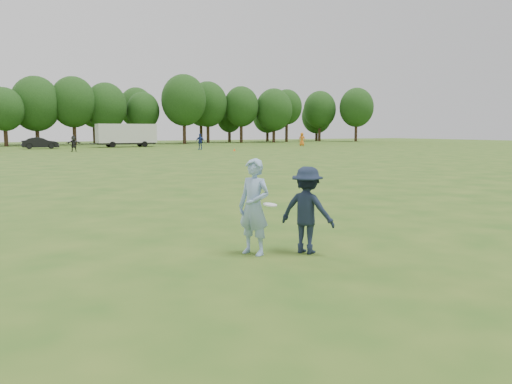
% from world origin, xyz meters
% --- Properties ---
extents(ground, '(200.00, 200.00, 0.00)m').
position_xyz_m(ground, '(0.00, 0.00, 0.00)').
color(ground, '#275116').
rests_on(ground, ground).
extents(thrower, '(0.69, 0.80, 1.86)m').
position_xyz_m(thrower, '(-0.08, -0.10, 0.93)').
color(thrower, '#88A8D2').
rests_on(thrower, ground).
extents(defender, '(1.12, 1.26, 1.70)m').
position_xyz_m(defender, '(0.88, -0.50, 0.85)').
color(defender, '#172032').
rests_on(defender, ground).
extents(player_far_b, '(1.17, 1.09, 1.93)m').
position_xyz_m(player_far_b, '(18.50, 47.97, 0.96)').
color(player_far_b, navy).
rests_on(player_far_b, ground).
extents(player_far_c, '(1.13, 1.14, 1.99)m').
position_xyz_m(player_far_c, '(37.05, 53.55, 0.99)').
color(player_far_c, orange).
rests_on(player_far_c, ground).
extents(player_far_d, '(1.70, 0.86, 1.76)m').
position_xyz_m(player_far_d, '(4.19, 49.56, 0.88)').
color(player_far_d, '#262626').
rests_on(player_far_d, ground).
extents(car_f, '(4.43, 1.69, 1.44)m').
position_xyz_m(car_f, '(1.76, 59.92, 0.72)').
color(car_f, black).
rests_on(car_f, ground).
extents(field_cone, '(0.28, 0.28, 0.30)m').
position_xyz_m(field_cone, '(20.44, 42.53, 0.15)').
color(field_cone, '#FF500D').
rests_on(field_cone, ground).
extents(disc_in_play, '(0.29, 0.28, 0.07)m').
position_xyz_m(disc_in_play, '(0.11, -0.39, 0.99)').
color(disc_in_play, white).
rests_on(disc_in_play, ground).
extents(cargo_trailer, '(9.00, 2.75, 3.20)m').
position_xyz_m(cargo_trailer, '(13.02, 61.48, 1.78)').
color(cargo_trailer, silver).
rests_on(cargo_trailer, ground).
extents(treeline, '(130.35, 18.39, 11.74)m').
position_xyz_m(treeline, '(2.81, 76.90, 6.26)').
color(treeline, '#332114').
rests_on(treeline, ground).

